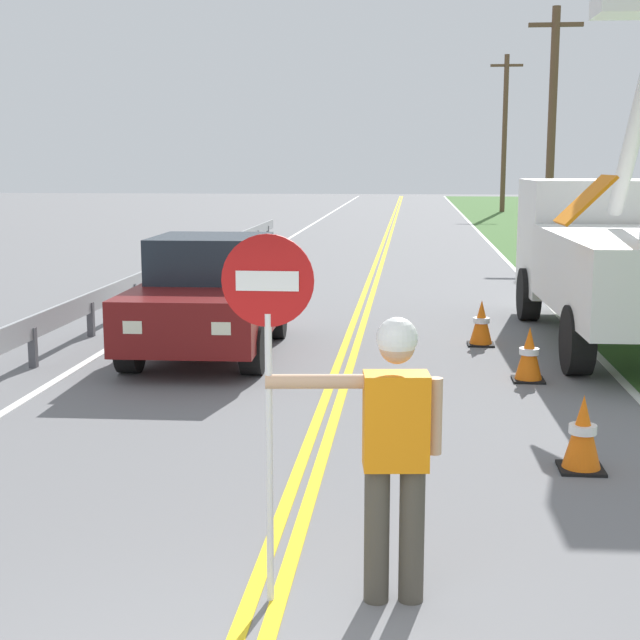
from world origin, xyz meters
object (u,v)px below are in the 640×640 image
at_px(traffic_cone_mid, 529,355).
at_px(oncoming_sedan_nearest, 210,297).
at_px(utility_pole_mid, 552,122).
at_px(utility_pole_far, 505,131).
at_px(utility_bucket_truck, 615,249).
at_px(stop_sign_paddle, 268,337).
at_px(traffic_cone_lead, 583,434).
at_px(flagger_worker, 394,442).
at_px(traffic_cone_tail, 481,324).

bearing_deg(traffic_cone_mid, oncoming_sedan_nearest, 163.38).
height_order(utility_pole_mid, utility_pole_far, utility_pole_far).
bearing_deg(utility_bucket_truck, stop_sign_paddle, -113.46).
height_order(stop_sign_paddle, oncoming_sedan_nearest, stop_sign_paddle).
height_order(utility_bucket_truck, utility_pole_mid, utility_pole_mid).
bearing_deg(traffic_cone_lead, stop_sign_paddle, -131.11).
distance_m(oncoming_sedan_nearest, utility_pole_mid, 21.11).
bearing_deg(utility_pole_far, utility_pole_mid, -91.29).
bearing_deg(utility_pole_far, flagger_worker, -96.21).
height_order(flagger_worker, utility_bucket_truck, utility_bucket_truck).
bearing_deg(flagger_worker, utility_pole_far, 83.79).
bearing_deg(utility_pole_far, utility_bucket_truck, -92.93).
relative_size(traffic_cone_lead, traffic_cone_mid, 1.00).
xyz_separation_m(flagger_worker, traffic_cone_tail, (1.17, 8.46, -0.71)).
xyz_separation_m(utility_pole_mid, traffic_cone_lead, (-3.11, -24.22, -3.79)).
bearing_deg(stop_sign_paddle, traffic_cone_tail, 77.24).
relative_size(utility_pole_far, traffic_cone_mid, 12.49).
distance_m(stop_sign_paddle, oncoming_sedan_nearest, 7.88).
distance_m(stop_sign_paddle, utility_pole_far, 48.78).
relative_size(utility_bucket_truck, traffic_cone_tail, 9.80).
bearing_deg(utility_pole_mid, flagger_worker, -100.05).
relative_size(utility_pole_mid, traffic_cone_lead, 11.28).
distance_m(utility_pole_mid, traffic_cone_lead, 24.71).
xyz_separation_m(utility_bucket_truck, utility_pole_far, (2.00, 39.09, 3.13)).
height_order(utility_bucket_truck, traffic_cone_mid, utility_bucket_truck).
bearing_deg(stop_sign_paddle, utility_pole_far, 82.91).
height_order(flagger_worker, utility_pole_mid, utility_pole_mid).
xyz_separation_m(utility_bucket_truck, oncoming_sedan_nearest, (-6.05, -1.67, -0.59)).
height_order(oncoming_sedan_nearest, traffic_cone_tail, oncoming_sedan_nearest).
xyz_separation_m(stop_sign_paddle, traffic_cone_lead, (2.42, 2.77, -1.37)).
bearing_deg(traffic_cone_lead, utility_bucket_truck, 76.17).
bearing_deg(stop_sign_paddle, flagger_worker, 6.22).
bearing_deg(traffic_cone_tail, utility_pole_far, 84.15).
bearing_deg(traffic_cone_lead, utility_pole_far, 85.49).
relative_size(traffic_cone_mid, traffic_cone_tail, 1.00).
relative_size(flagger_worker, stop_sign_paddle, 0.78).
distance_m(stop_sign_paddle, utility_bucket_truck, 10.06).
xyz_separation_m(traffic_cone_lead, traffic_cone_mid, (-0.05, 3.47, 0.00)).
height_order(utility_pole_far, traffic_cone_mid, utility_pole_far).
bearing_deg(flagger_worker, oncoming_sedan_nearest, 110.62).
height_order(flagger_worker, traffic_cone_mid, flagger_worker).
height_order(traffic_cone_lead, traffic_cone_tail, same).
relative_size(stop_sign_paddle, utility_pole_far, 0.27).
xyz_separation_m(flagger_worker, traffic_cone_lead, (1.65, 2.69, -0.71)).
relative_size(flagger_worker, traffic_cone_tail, 2.61).
distance_m(flagger_worker, traffic_cone_mid, 6.40).
xyz_separation_m(traffic_cone_lead, traffic_cone_tail, (-0.48, 5.77, 0.00)).
relative_size(oncoming_sedan_nearest, utility_pole_mid, 0.53).
bearing_deg(oncoming_sedan_nearest, traffic_cone_lead, -47.01).
distance_m(flagger_worker, traffic_cone_tail, 8.57).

